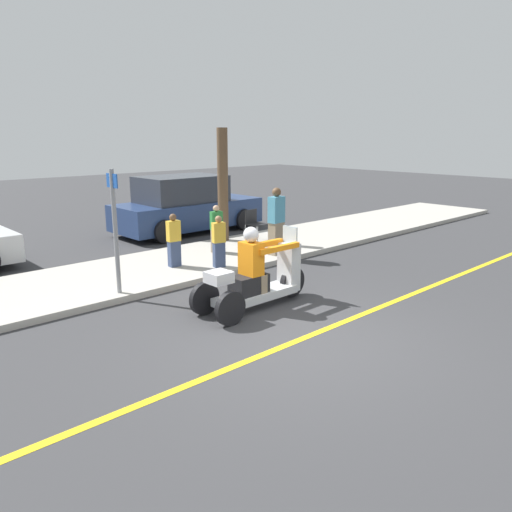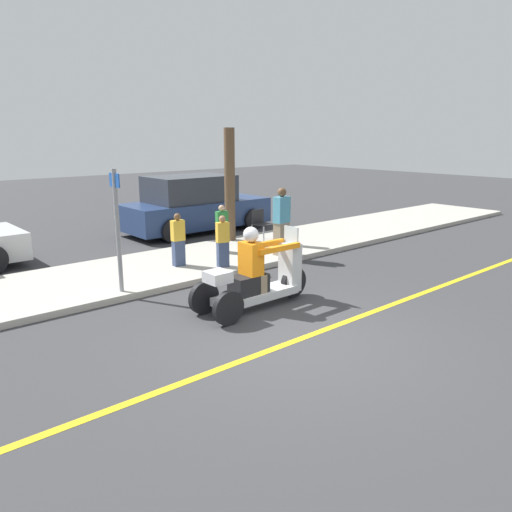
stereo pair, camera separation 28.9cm
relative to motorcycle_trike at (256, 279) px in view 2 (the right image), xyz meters
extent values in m
plane|color=#38383A|center=(-0.51, -1.45, -0.50)|extent=(60.00, 60.00, 0.00)
cube|color=gold|center=(-0.01, -1.45, -0.50)|extent=(24.00, 0.12, 0.01)
cube|color=#B2ADA3|center=(-0.51, 3.15, -0.44)|extent=(28.00, 2.80, 0.12)
cylinder|color=black|center=(0.89, 0.00, -0.23)|extent=(0.55, 0.10, 0.55)
cylinder|color=black|center=(-0.86, -0.33, -0.23)|extent=(0.55, 0.10, 0.55)
cylinder|color=black|center=(-0.86, 0.33, -0.23)|extent=(0.55, 0.10, 0.55)
cube|color=silver|center=(-0.01, 0.00, -0.28)|extent=(1.60, 0.46, 0.14)
cube|color=black|center=(-0.17, 0.00, -0.05)|extent=(0.64, 0.36, 0.32)
cube|color=silver|center=(0.79, 0.00, 0.08)|extent=(0.24, 0.36, 0.86)
cube|color=silver|center=(0.81, 0.00, 0.66)|extent=(0.03, 0.33, 0.30)
cube|color=silver|center=(-0.81, 0.00, 0.20)|extent=(0.36, 0.36, 0.18)
cube|color=orange|center=(-0.12, 0.00, 0.38)|extent=(0.26, 0.38, 0.55)
sphere|color=silver|center=(-0.12, 0.00, 0.79)|extent=(0.26, 0.26, 0.26)
cube|color=gray|center=(0.01, -0.12, -0.05)|extent=(0.14, 0.14, 0.32)
cube|color=gray|center=(0.01, 0.12, -0.05)|extent=(0.14, 0.14, 0.32)
cube|color=orange|center=(0.34, -0.20, 0.52)|extent=(0.91, 0.09, 0.09)
cube|color=orange|center=(0.34, 0.20, 0.52)|extent=(0.91, 0.09, 0.09)
cube|color=#726656|center=(1.74, 3.27, -0.11)|extent=(0.28, 0.22, 0.55)
cube|color=#267233|center=(1.74, 3.27, 0.39)|extent=(0.30, 0.22, 0.44)
sphere|color=tan|center=(1.74, 3.27, 0.68)|extent=(0.15, 0.15, 0.15)
cube|color=#38476B|center=(0.26, 2.87, -0.11)|extent=(0.26, 0.18, 0.55)
cube|color=gold|center=(0.26, 2.87, 0.39)|extent=(0.29, 0.19, 0.44)
sphere|color=brown|center=(0.26, 2.87, 0.68)|extent=(0.15, 0.15, 0.15)
cube|color=#38476B|center=(0.93, 2.18, -0.12)|extent=(0.27, 0.22, 0.54)
cube|color=gold|center=(0.93, 2.18, 0.37)|extent=(0.30, 0.22, 0.43)
sphere|color=#9E704C|center=(0.93, 2.18, 0.65)|extent=(0.15, 0.15, 0.15)
cube|color=gray|center=(2.64, 2.16, 0.00)|extent=(0.36, 0.26, 0.76)
cube|color=#4C99B7|center=(2.64, 2.16, 0.68)|extent=(0.39, 0.26, 0.60)
sphere|color=brown|center=(2.64, 2.16, 1.09)|extent=(0.21, 0.21, 0.21)
cylinder|color=#A5A8AD|center=(3.15, 3.34, -0.16)|extent=(0.02, 0.02, 0.44)
cylinder|color=#A5A8AD|center=(3.59, 3.38, -0.16)|extent=(0.02, 0.02, 0.44)
cylinder|color=#A5A8AD|center=(3.11, 3.78, -0.16)|extent=(0.02, 0.02, 0.44)
cylinder|color=#A5A8AD|center=(3.55, 3.82, -0.16)|extent=(0.02, 0.02, 0.44)
cube|color=#232326|center=(3.35, 3.58, 0.07)|extent=(0.47, 0.47, 0.02)
cube|color=#232326|center=(3.33, 3.80, 0.25)|extent=(0.44, 0.06, 0.38)
cube|color=navy|center=(3.13, 6.40, 0.05)|extent=(4.45, 1.81, 0.76)
cube|color=#2D333D|center=(2.91, 6.40, 0.81)|extent=(2.45, 1.63, 0.76)
cylinder|color=black|center=(4.58, 5.49, -0.18)|extent=(0.64, 0.22, 0.64)
cylinder|color=black|center=(4.58, 7.30, -0.18)|extent=(0.64, 0.22, 0.64)
cylinder|color=black|center=(1.68, 5.49, -0.18)|extent=(0.64, 0.22, 0.64)
cylinder|color=black|center=(1.68, 7.30, -0.18)|extent=(0.64, 0.22, 0.64)
cylinder|color=brown|center=(2.76, 4.27, 1.08)|extent=(0.28, 0.28, 2.93)
cylinder|color=gray|center=(-1.50, 2.00, 0.72)|extent=(0.08, 0.08, 2.20)
cube|color=#1E51AD|center=(-1.50, 2.00, 1.62)|extent=(0.02, 0.36, 0.24)
camera|label=1|loc=(-5.52, -5.93, 2.39)|focal=35.00mm
camera|label=2|loc=(-5.30, -6.13, 2.39)|focal=35.00mm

